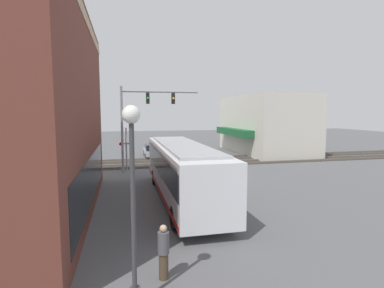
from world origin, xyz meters
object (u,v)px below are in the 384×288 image
(city_bus, at_px, (182,169))
(streetlamp, at_px, (133,190))
(parked_car_silver, at_px, (153,151))
(pedestrian_by_lamp, at_px, (164,252))
(crossing_signal, at_px, (126,144))
(parked_car_white, at_px, (168,145))

(city_bus, xyz_separation_m, streetlamp, (-8.97, 2.97, 1.27))
(parked_car_silver, height_order, pedestrian_by_lamp, pedestrian_by_lamp)
(crossing_signal, distance_m, parked_car_silver, 8.43)
(city_bus, height_order, streetlamp, streetlamp)
(streetlamp, bearing_deg, crossing_signal, -0.12)
(streetlamp, height_order, pedestrian_by_lamp, streetlamp)
(parked_car_silver, bearing_deg, city_bus, 180.00)
(parked_car_silver, xyz_separation_m, parked_car_white, (5.91, -2.60, 0.01))
(parked_car_white, relative_size, pedestrian_by_lamp, 2.60)
(city_bus, distance_m, crossing_signal, 9.68)
(crossing_signal, xyz_separation_m, pedestrian_by_lamp, (-17.10, -0.83, -1.46))
(pedestrian_by_lamp, bearing_deg, streetlamp, 141.29)
(crossing_signal, height_order, streetlamp, streetlamp)
(parked_car_silver, bearing_deg, parked_car_white, -23.74)
(parked_car_silver, distance_m, parked_car_white, 6.46)
(city_bus, distance_m, pedestrian_by_lamp, 8.21)
(crossing_signal, bearing_deg, parked_car_silver, -20.77)
(streetlamp, relative_size, parked_car_silver, 1.15)
(parked_car_white, bearing_deg, pedestrian_by_lamp, 171.31)
(parked_car_white, bearing_deg, parked_car_silver, 156.26)
(crossing_signal, height_order, parked_car_white, crossing_signal)
(crossing_signal, bearing_deg, city_bus, -162.34)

